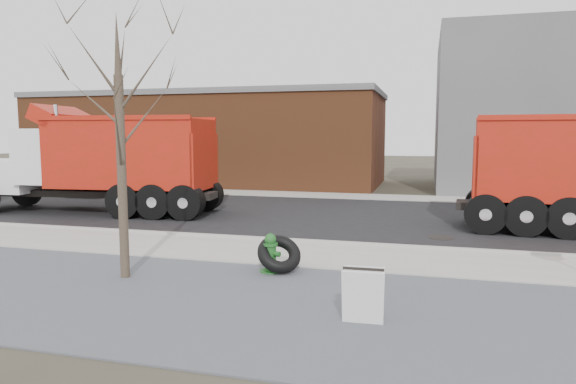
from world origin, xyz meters
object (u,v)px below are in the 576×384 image
(fire_hydrant, at_px, (270,255))
(dump_truck_red_b, at_px, (101,159))
(truck_tire, at_px, (279,254))
(sandwich_board, at_px, (363,295))

(fire_hydrant, distance_m, dump_truck_red_b, 10.56)
(truck_tire, relative_size, dump_truck_red_b, 0.13)
(truck_tire, distance_m, dump_truck_red_b, 10.66)
(sandwich_board, xyz_separation_m, dump_truck_red_b, (-10.57, 8.68, 1.51))
(sandwich_board, bearing_deg, truck_tire, 127.13)
(fire_hydrant, bearing_deg, dump_truck_red_b, 163.43)
(truck_tire, xyz_separation_m, dump_truck_red_b, (-8.54, 6.20, 1.56))
(truck_tire, height_order, sandwich_board, sandwich_board)
(sandwich_board, bearing_deg, dump_truck_red_b, 138.39)
(sandwich_board, height_order, dump_truck_red_b, dump_truck_red_b)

